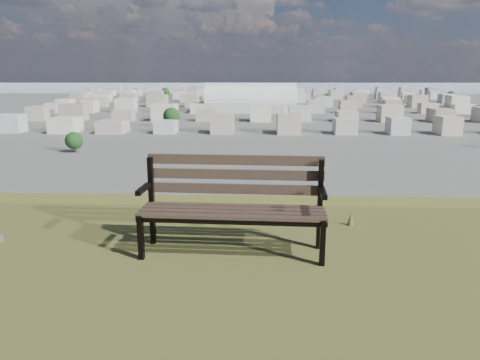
{
  "coord_description": "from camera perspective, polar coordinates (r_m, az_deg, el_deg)",
  "views": [
    {
      "loc": [
        1.28,
        -2.19,
        26.82
      ],
      "look_at": [
        1.03,
        4.25,
        25.3
      ],
      "focal_mm": 35.0,
      "sensor_mm": 36.0,
      "label": 1
    }
  ],
  "objects": [
    {
      "name": "arena",
      "position": [
        309.28,
        1.25,
        9.37
      ],
      "size": [
        59.38,
        26.91,
        24.69
      ],
      "rotation": [
        0.0,
        0.0,
        0.04
      ],
      "color": "#B8B9B4",
      "rests_on": "ground"
    },
    {
      "name": "bay_water",
      "position": [
        902.59,
        2.17,
        11.56
      ],
      "size": [
        2400.0,
        700.0,
        0.12
      ],
      "primitive_type": "cube",
      "color": "#90A5B7",
      "rests_on": "ground"
    },
    {
      "name": "far_hills",
      "position": [
        1406.49,
        -0.33,
        13.21
      ],
      "size": [
        2050.0,
        340.0,
        60.0
      ],
      "color": "#98A9BD",
      "rests_on": "ground"
    },
    {
      "name": "park_bench",
      "position": [
        4.73,
        -0.83,
        -2.4
      ],
      "size": [
        1.87,
        0.68,
        0.96
      ],
      "rotation": [
        0.0,
        0.0,
        -0.05
      ],
      "color": "#433027",
      "rests_on": "hilltop_mesa"
    },
    {
      "name": "city_trees",
      "position": [
        323.13,
        -2.74,
        9.35
      ],
      "size": [
        406.52,
        387.2,
        9.98
      ],
      "color": "#38251C",
      "rests_on": "ground"
    },
    {
      "name": "city_blocks",
      "position": [
        397.32,
        2.06,
        9.9
      ],
      "size": [
        395.0,
        361.0,
        7.0
      ],
      "color": "beige",
      "rests_on": "ground"
    }
  ]
}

